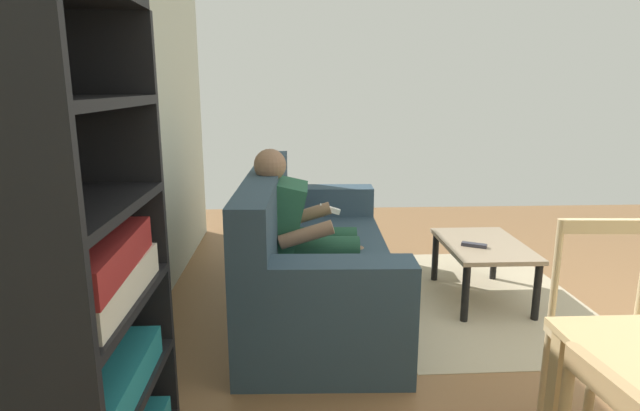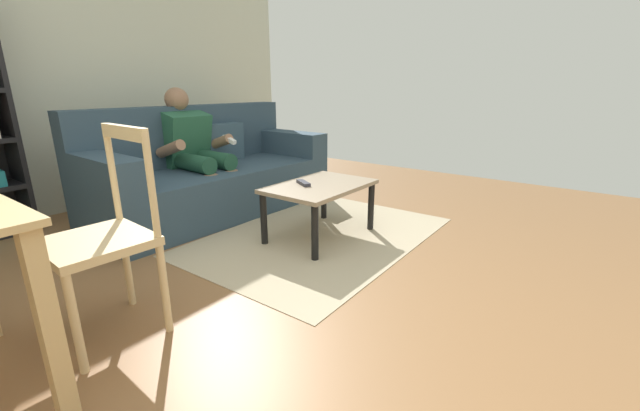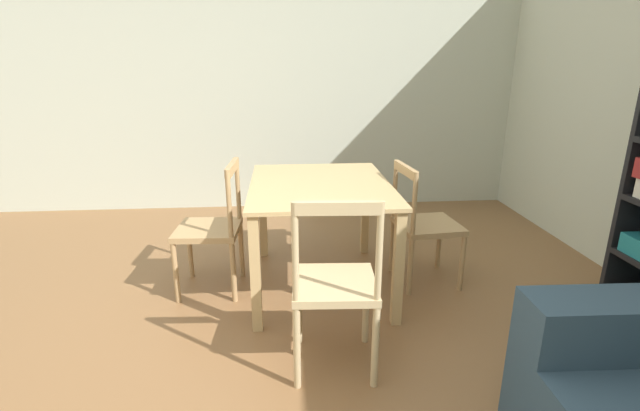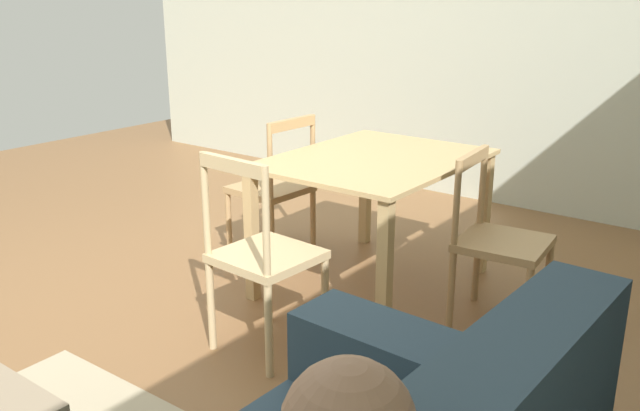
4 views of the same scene
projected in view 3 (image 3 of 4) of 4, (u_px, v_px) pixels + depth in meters
The scene contains 5 objects.
wall_side at pixel (227, 90), 4.76m from camera, with size 0.12×6.26×2.53m, color beige.
dining_table at pixel (320, 199), 3.11m from camera, with size 1.21×0.94×0.76m.
dining_chair_near_wall at pixel (424, 225), 3.23m from camera, with size 0.46×0.46×0.87m.
dining_chair_facing_couch at pixel (335, 286), 2.27m from camera, with size 0.44×0.44×0.97m.
dining_chair_by_doorway at pixel (212, 229), 3.11m from camera, with size 0.44×0.44×0.91m.
Camera 3 is at (1.76, 0.58, 1.55)m, focal length 25.47 mm.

